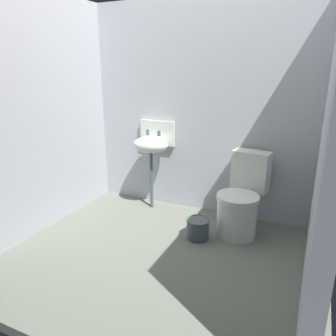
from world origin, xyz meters
TOP-DOWN VIEW (x-y plane):
  - ground_plane at (0.00, 0.00)m, footprint 2.84×2.40m
  - wall_back at (0.00, 1.05)m, footprint 2.84×0.10m
  - wall_left at (-1.27, 0.10)m, footprint 0.10×2.20m
  - wall_right at (1.27, 0.10)m, footprint 0.10×2.20m
  - toilet_near_wall at (0.59, 0.65)m, footprint 0.47×0.64m
  - sink at (-0.47, 0.84)m, footprint 0.42×0.35m
  - bucket at (0.26, 0.35)m, footprint 0.23×0.23m

SIDE VIEW (x-z plane):
  - ground_plane at x=0.00m, z-range -0.08..0.00m
  - bucket at x=0.26m, z-range 0.00..0.20m
  - toilet_near_wall at x=0.59m, z-range -0.07..0.71m
  - sink at x=-0.47m, z-range 0.26..1.25m
  - wall_back at x=0.00m, z-range 0.00..2.24m
  - wall_left at x=-1.27m, z-range 0.00..2.24m
  - wall_right at x=1.27m, z-range 0.00..2.24m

